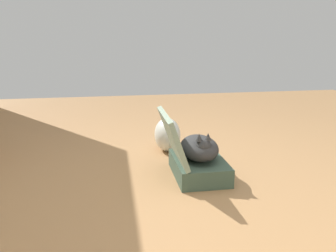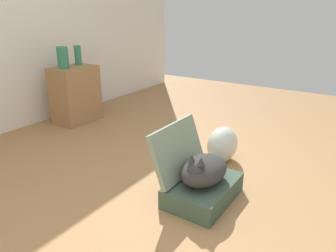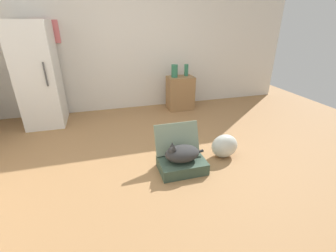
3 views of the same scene
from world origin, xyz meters
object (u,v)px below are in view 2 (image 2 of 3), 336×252
suitcase_base (203,190)px  side_table (76,95)px  vase_tall (63,58)px  plastic_bag_white (222,144)px  cat (203,170)px  vase_short (78,55)px

suitcase_base → side_table: 2.12m
suitcase_base → vase_tall: 2.17m
suitcase_base → plastic_bag_white: size_ratio=1.56×
cat → side_table: side_table is taller
suitcase_base → cat: 0.16m
vase_short → side_table: bearing=-162.6°
cat → vase_short: (0.78, 2.04, 0.52)m
plastic_bag_white → cat: bearing=-167.6°
plastic_bag_white → vase_short: 2.00m
side_table → vase_tall: 0.45m
plastic_bag_white → suitcase_base: bearing=-167.4°
plastic_bag_white → side_table: size_ratio=0.54×
plastic_bag_white → vase_tall: vase_tall is taller
plastic_bag_white → vase_tall: size_ratio=1.49×
vase_tall → vase_short: size_ratio=1.05×
suitcase_base → vase_short: size_ratio=2.43×
cat → vase_short: 2.24m
cat → vase_tall: size_ratio=2.10×
plastic_bag_white → vase_tall: 1.95m
cat → plastic_bag_white: (0.63, 0.14, -0.08)m
vase_tall → vase_short: 0.25m
side_table → vase_tall: size_ratio=2.78×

